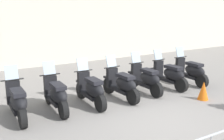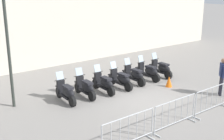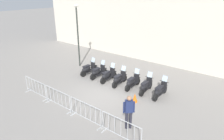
% 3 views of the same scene
% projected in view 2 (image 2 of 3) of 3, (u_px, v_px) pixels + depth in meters
% --- Properties ---
extents(ground_plane, '(120.00, 120.00, 0.00)m').
position_uv_depth(ground_plane, '(145.00, 99.00, 12.96)').
color(ground_plane, gray).
extents(motorcycle_0, '(0.56, 1.72, 1.24)m').
position_uv_depth(motorcycle_0, '(66.00, 92.00, 12.46)').
color(motorcycle_0, black).
rests_on(motorcycle_0, ground).
extents(motorcycle_1, '(0.56, 1.72, 1.24)m').
position_uv_depth(motorcycle_1, '(86.00, 88.00, 13.05)').
color(motorcycle_1, black).
rests_on(motorcycle_1, ground).
extents(motorcycle_2, '(0.56, 1.72, 1.24)m').
position_uv_depth(motorcycle_2, '(104.00, 83.00, 13.59)').
color(motorcycle_2, black).
rests_on(motorcycle_2, ground).
extents(motorcycle_3, '(0.56, 1.73, 1.24)m').
position_uv_depth(motorcycle_3, '(121.00, 79.00, 14.16)').
color(motorcycle_3, black).
rests_on(motorcycle_3, ground).
extents(motorcycle_4, '(0.56, 1.72, 1.24)m').
position_uv_depth(motorcycle_4, '(134.00, 75.00, 14.83)').
color(motorcycle_4, black).
rests_on(motorcycle_4, ground).
extents(motorcycle_5, '(0.56, 1.73, 1.24)m').
position_uv_depth(motorcycle_5, '(148.00, 72.00, 15.42)').
color(motorcycle_5, black).
rests_on(motorcycle_5, ground).
extents(motorcycle_6, '(0.56, 1.72, 1.24)m').
position_uv_depth(motorcycle_6, '(161.00, 69.00, 15.98)').
color(motorcycle_6, black).
rests_on(motorcycle_6, ground).
extents(barrier_segment_0, '(2.05, 0.49, 1.07)m').
position_uv_depth(barrier_segment_0, '(129.00, 132.00, 8.97)').
color(barrier_segment_0, '#B2B5B7').
rests_on(barrier_segment_0, ground).
extents(barrier_segment_1, '(2.05, 0.49, 1.07)m').
position_uv_depth(barrier_segment_1, '(175.00, 114.00, 10.21)').
color(barrier_segment_1, '#B2B5B7').
rests_on(barrier_segment_1, ground).
extents(barrier_segment_2, '(2.05, 0.49, 1.07)m').
position_uv_depth(barrier_segment_2, '(212.00, 100.00, 11.46)').
color(barrier_segment_2, '#B2B5B7').
rests_on(barrier_segment_2, ground).
extents(street_lamp, '(0.36, 0.36, 5.09)m').
position_uv_depth(street_lamp, '(7.00, 31.00, 11.29)').
color(street_lamp, '#2D332D').
rests_on(street_lamp, ground).
extents(officer_near_row_end, '(0.42, 0.41, 1.73)m').
position_uv_depth(officer_near_row_end, '(222.00, 75.00, 13.14)').
color(officer_near_row_end, '#23232D').
rests_on(officer_near_row_end, ground).
extents(traffic_cone, '(0.32, 0.32, 0.55)m').
position_uv_depth(traffic_cone, '(169.00, 81.00, 14.44)').
color(traffic_cone, orange).
rests_on(traffic_cone, ground).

